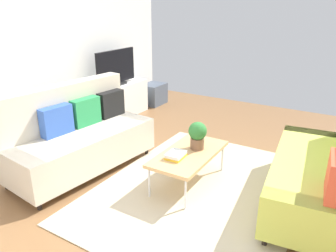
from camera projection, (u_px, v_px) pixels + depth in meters
ground_plane at (195, 191)px, 3.84m from camera, size 7.68×7.68×0.00m
wall_far at (23, 49)px, 4.69m from camera, size 6.40×0.12×2.90m
area_rug at (201, 189)px, 3.87m from camera, size 2.90×2.20×0.01m
couch_beige at (78, 136)px, 4.23m from camera, size 1.98×1.05×1.10m
couch_green at (323, 171)px, 3.39m from camera, size 1.98×1.04×1.10m
coffee_table at (189, 154)px, 3.87m from camera, size 1.10×0.56×0.42m
tv_console at (117, 101)px, 6.19m from camera, size 1.40×0.44×0.64m
tv at (116, 68)px, 5.95m from camera, size 1.00×0.20×0.64m
storage_trunk at (154, 94)px, 7.05m from camera, size 0.52×0.40×0.44m
potted_plant at (198, 134)px, 3.89m from camera, size 0.22×0.22×0.34m
table_book_0 at (176, 156)px, 3.72m from camera, size 0.25×0.19×0.03m
table_book_1 at (176, 154)px, 3.71m from camera, size 0.25×0.19×0.03m
vase_0 at (92, 87)px, 5.61m from camera, size 0.14×0.14×0.14m
bottle_0 at (103, 83)px, 5.71m from camera, size 0.06×0.06×0.21m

